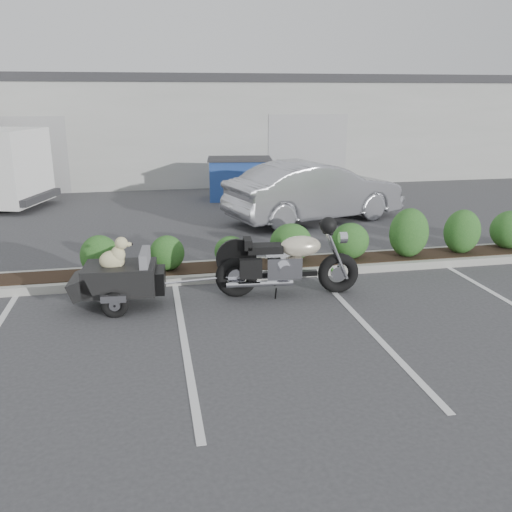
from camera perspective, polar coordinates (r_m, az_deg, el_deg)
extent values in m
plane|color=#38383A|center=(8.48, 2.36, -6.35)|extent=(90.00, 90.00, 0.00)
cube|color=#9E9E93|center=(10.69, 4.81, -1.00)|extent=(12.00, 1.00, 0.15)
cube|color=#9EA099|center=(24.68, -7.15, 13.56)|extent=(26.00, 10.00, 4.00)
torus|color=black|center=(9.16, -2.07, -2.20)|extent=(0.73, 0.24, 0.72)
torus|color=black|center=(9.45, 8.64, -1.78)|extent=(0.73, 0.24, 0.72)
cylinder|color=silver|center=(9.16, -2.07, -2.20)|extent=(0.31, 0.15, 0.30)
cylinder|color=silver|center=(9.45, 8.64, -1.78)|extent=(0.26, 0.13, 0.26)
cylinder|color=silver|center=(9.22, 8.47, 0.32)|extent=(0.46, 0.09, 0.95)
cylinder|color=silver|center=(9.42, 8.14, 0.69)|extent=(0.46, 0.09, 0.95)
cylinder|color=silver|center=(9.17, 7.38, 2.91)|extent=(0.10, 0.75, 0.04)
cylinder|color=silver|center=(9.29, 9.13, 1.92)|extent=(0.14, 0.20, 0.19)
sphere|color=black|center=(8.83, 7.63, 3.22)|extent=(0.30, 0.30, 0.28)
cube|color=silver|center=(9.20, 2.89, -1.07)|extent=(0.62, 0.41, 0.36)
cube|color=black|center=(9.27, 3.53, -1.86)|extent=(0.97, 0.19, 0.09)
ellipsoid|color=beige|center=(9.16, 4.71, 1.04)|extent=(0.74, 0.46, 0.35)
cube|color=black|center=(9.07, 0.93, 0.79)|extent=(0.61, 0.37, 0.13)
cube|color=black|center=(9.01, -0.89, 1.32)|extent=(0.15, 0.33, 0.17)
cylinder|color=silver|center=(9.04, 0.39, -2.95)|extent=(1.13, 0.19, 0.10)
cylinder|color=silver|center=(9.40, 0.11, -2.17)|extent=(1.13, 0.19, 0.10)
cube|color=black|center=(8.82, -0.55, -1.33)|extent=(0.37, 0.18, 0.32)
cube|color=black|center=(8.97, -14.08, -2.27)|extent=(1.18, 0.86, 0.45)
cube|color=slate|center=(8.83, -11.60, -0.43)|extent=(0.18, 0.67, 0.32)
cube|color=slate|center=(8.92, -13.79, -1.58)|extent=(0.80, 0.72, 0.04)
cube|color=black|center=(9.09, -17.72, -2.82)|extent=(0.47, 0.80, 0.39)
cube|color=black|center=(8.92, -10.24, -2.49)|extent=(0.26, 0.55, 0.36)
torus|color=black|center=(8.65, -14.65, -5.05)|extent=(0.42, 0.15, 0.42)
torus|color=black|center=(9.49, -13.94, -3.05)|extent=(0.42, 0.15, 0.42)
cube|color=silver|center=(8.56, -14.76, -4.39)|extent=(0.39, 0.12, 0.11)
cube|color=silver|center=(9.50, -13.96, -2.22)|extent=(0.39, 0.12, 0.11)
cylinder|color=black|center=(9.07, -14.28, -4.01)|extent=(0.12, 0.96, 0.04)
cylinder|color=silver|center=(8.93, -8.57, -2.89)|extent=(0.64, 0.09, 0.04)
ellipsoid|color=#C9C088|center=(8.88, -14.90, -0.45)|extent=(0.42, 0.30, 0.32)
ellipsoid|color=#C9C088|center=(8.84, -14.33, 0.10)|extent=(0.25, 0.24, 0.29)
sphere|color=#C9C088|center=(8.78, -14.00, 1.31)|extent=(0.22, 0.22, 0.20)
ellipsoid|color=#C9C088|center=(8.78, -13.37, 1.20)|extent=(0.16, 0.10, 0.07)
sphere|color=black|center=(8.77, -12.95, 1.21)|extent=(0.04, 0.04, 0.04)
ellipsoid|color=#C9C088|center=(8.73, -14.34, 1.33)|extent=(0.05, 0.05, 0.11)
ellipsoid|color=#C9C088|center=(8.84, -14.24, 1.53)|extent=(0.05, 0.05, 0.11)
cylinder|color=#C9C088|center=(8.84, -14.08, -1.28)|extent=(0.05, 0.05, 0.13)
cylinder|color=#C9C088|center=(8.96, -13.98, -1.02)|extent=(0.05, 0.05, 0.13)
imported|color=#AAABB1|center=(14.73, 6.24, 6.79)|extent=(5.14, 3.03, 1.60)
cube|color=navy|center=(17.78, -1.73, 8.07)|extent=(2.08, 1.54, 1.28)
cube|color=#2D2D30|center=(17.69, -1.75, 10.19)|extent=(2.21, 1.66, 0.06)
cube|color=white|center=(17.89, -25.11, 8.50)|extent=(2.57, 2.77, 2.18)
cube|color=black|center=(17.93, -25.00, 7.57)|extent=(0.63, 1.82, 0.99)
cylinder|color=black|center=(19.03, -23.69, 6.65)|extent=(0.93, 0.53, 0.89)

